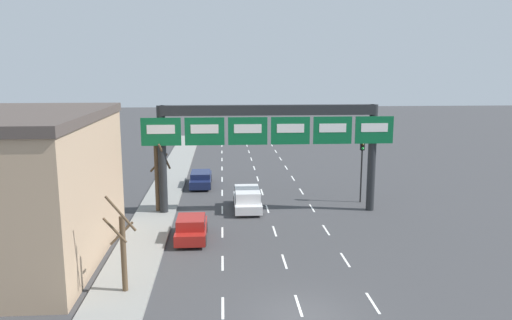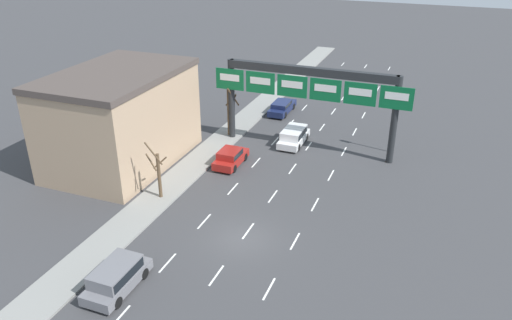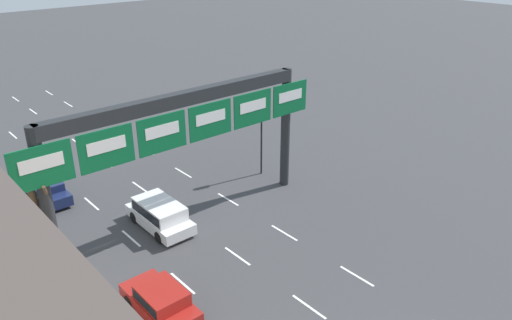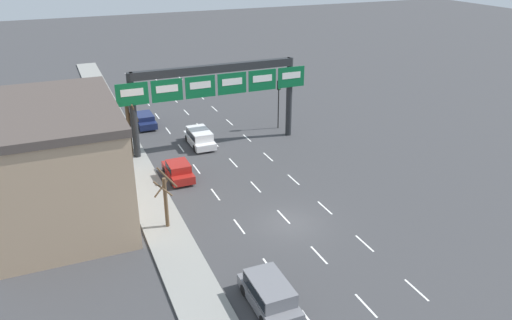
{
  "view_description": "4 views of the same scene",
  "coord_description": "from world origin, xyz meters",
  "px_view_note": "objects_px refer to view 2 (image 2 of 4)",
  "views": [
    {
      "loc": [
        -3.23,
        -19.01,
        10.25
      ],
      "look_at": [
        -0.75,
        17.27,
        3.42
      ],
      "focal_mm": 35.0,
      "sensor_mm": 36.0,
      "label": 1
    },
    {
      "loc": [
        10.66,
        -25.08,
        18.89
      ],
      "look_at": [
        -0.74,
        4.37,
        3.68
      ],
      "focal_mm": 35.0,
      "sensor_mm": 36.0,
      "label": 2
    },
    {
      "loc": [
        -13.04,
        -5.52,
        14.9
      ],
      "look_at": [
        2.4,
        12.32,
        4.2
      ],
      "focal_mm": 35.0,
      "sensor_mm": 36.0,
      "label": 3
    },
    {
      "loc": [
        -13.46,
        -26.02,
        17.61
      ],
      "look_at": [
        -0.86,
        3.88,
        3.31
      ],
      "focal_mm": 35.0,
      "sensor_mm": 36.0,
      "label": 4
    }
  ],
  "objects_px": {
    "suv_grey": "(117,276)",
    "car_red": "(230,157)",
    "car_navy": "(282,107)",
    "sign_gantry": "(309,89)",
    "tree_bare_second": "(158,172)",
    "tree_bare_closest": "(230,108)",
    "suv_white": "(294,135)",
    "traffic_light_near_gantry": "(396,116)"
  },
  "relations": [
    {
      "from": "sign_gantry",
      "to": "traffic_light_near_gantry",
      "type": "height_order",
      "value": "sign_gantry"
    },
    {
      "from": "car_navy",
      "to": "suv_grey",
      "type": "bearing_deg",
      "value": -89.19
    },
    {
      "from": "sign_gantry",
      "to": "traffic_light_near_gantry",
      "type": "distance_m",
      "value": 7.95
    },
    {
      "from": "sign_gantry",
      "to": "tree_bare_second",
      "type": "distance_m",
      "value": 15.2
    },
    {
      "from": "sign_gantry",
      "to": "suv_grey",
      "type": "height_order",
      "value": "sign_gantry"
    },
    {
      "from": "car_navy",
      "to": "tree_bare_second",
      "type": "distance_m",
      "value": 21.09
    },
    {
      "from": "sign_gantry",
      "to": "car_red",
      "type": "distance_m",
      "value": 9.02
    },
    {
      "from": "sign_gantry",
      "to": "suv_grey",
      "type": "bearing_deg",
      "value": -101.94
    },
    {
      "from": "sign_gantry",
      "to": "suv_white",
      "type": "distance_m",
      "value": 5.16
    },
    {
      "from": "car_navy",
      "to": "car_red",
      "type": "bearing_deg",
      "value": -90.03
    },
    {
      "from": "car_navy",
      "to": "sign_gantry",
      "type": "bearing_deg",
      "value": -58.2
    },
    {
      "from": "tree_bare_second",
      "to": "car_red",
      "type": "bearing_deg",
      "value": 69.78
    },
    {
      "from": "car_navy",
      "to": "tree_bare_closest",
      "type": "relative_size",
      "value": 0.98
    },
    {
      "from": "car_navy",
      "to": "traffic_light_near_gantry",
      "type": "distance_m",
      "value": 14.14
    },
    {
      "from": "suv_white",
      "to": "car_navy",
      "type": "distance_m",
      "value": 8.39
    },
    {
      "from": "car_navy",
      "to": "tree_bare_closest",
      "type": "xyz_separation_m",
      "value": [
        -2.63,
        -7.87,
        2.11
      ]
    },
    {
      "from": "suv_white",
      "to": "tree_bare_second",
      "type": "relative_size",
      "value": 0.96
    },
    {
      "from": "suv_grey",
      "to": "traffic_light_near_gantry",
      "type": "height_order",
      "value": "traffic_light_near_gantry"
    },
    {
      "from": "car_red",
      "to": "car_navy",
      "type": "bearing_deg",
      "value": 89.97
    },
    {
      "from": "sign_gantry",
      "to": "suv_grey",
      "type": "relative_size",
      "value": 4.0
    },
    {
      "from": "tree_bare_closest",
      "to": "sign_gantry",
      "type": "bearing_deg",
      "value": -3.14
    },
    {
      "from": "car_navy",
      "to": "suv_grey",
      "type": "xyz_separation_m",
      "value": [
        0.43,
        -30.58,
        0.18
      ]
    },
    {
      "from": "car_navy",
      "to": "tree_bare_second",
      "type": "bearing_deg",
      "value": -97.18
    },
    {
      "from": "car_navy",
      "to": "traffic_light_near_gantry",
      "type": "relative_size",
      "value": 0.98
    },
    {
      "from": "suv_grey",
      "to": "tree_bare_second",
      "type": "relative_size",
      "value": 0.93
    },
    {
      "from": "car_red",
      "to": "suv_grey",
      "type": "distance_m",
      "value": 16.83
    },
    {
      "from": "suv_grey",
      "to": "car_red",
      "type": "bearing_deg",
      "value": 91.49
    },
    {
      "from": "car_red",
      "to": "suv_white",
      "type": "bearing_deg",
      "value": 59.37
    },
    {
      "from": "tree_bare_closest",
      "to": "suv_white",
      "type": "bearing_deg",
      "value": 2.92
    },
    {
      "from": "tree_bare_closest",
      "to": "car_red",
      "type": "bearing_deg",
      "value": -66.03
    },
    {
      "from": "car_red",
      "to": "suv_grey",
      "type": "relative_size",
      "value": 0.91
    },
    {
      "from": "tree_bare_second",
      "to": "suv_grey",
      "type": "bearing_deg",
      "value": -72.52
    },
    {
      "from": "suv_white",
      "to": "car_red",
      "type": "xyz_separation_m",
      "value": [
        -3.68,
        -6.21,
        -0.1
      ]
    },
    {
      "from": "sign_gantry",
      "to": "tree_bare_closest",
      "type": "bearing_deg",
      "value": 176.86
    },
    {
      "from": "car_navy",
      "to": "traffic_light_near_gantry",
      "type": "xyz_separation_m",
      "value": [
        12.44,
        -6.11,
        2.8
      ]
    },
    {
      "from": "suv_white",
      "to": "tree_bare_second",
      "type": "xyz_separation_m",
      "value": [
        -6.3,
        -13.32,
        1.37
      ]
    },
    {
      "from": "car_red",
      "to": "tree_bare_second",
      "type": "height_order",
      "value": "tree_bare_second"
    },
    {
      "from": "car_red",
      "to": "tree_bare_closest",
      "type": "distance_m",
      "value": 6.76
    },
    {
      "from": "suv_white",
      "to": "tree_bare_closest",
      "type": "xyz_separation_m",
      "value": [
        -6.3,
        -0.32,
        1.95
      ]
    },
    {
      "from": "suv_white",
      "to": "tree_bare_closest",
      "type": "relative_size",
      "value": 0.91
    },
    {
      "from": "traffic_light_near_gantry",
      "to": "tree_bare_second",
      "type": "xyz_separation_m",
      "value": [
        -15.07,
        -14.76,
        -1.28
      ]
    },
    {
      "from": "suv_white",
      "to": "suv_grey",
      "type": "bearing_deg",
      "value": -98.0
    }
  ]
}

